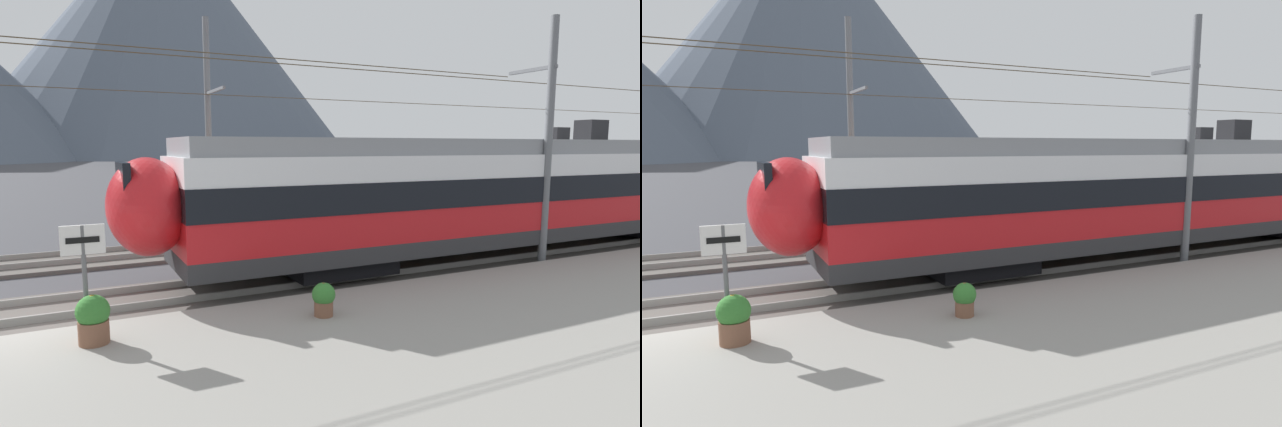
{
  "view_description": "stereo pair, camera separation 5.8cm",
  "coord_description": "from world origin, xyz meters",
  "views": [
    {
      "loc": [
        1.03,
        -10.93,
        3.65
      ],
      "look_at": [
        7.66,
        2.52,
        1.67
      ],
      "focal_mm": 28.84,
      "sensor_mm": 36.0,
      "label": 1
    },
    {
      "loc": [
        1.08,
        -10.95,
        3.65
      ],
      "look_at": [
        7.66,
        2.52,
        1.67
      ],
      "focal_mm": 28.84,
      "sensor_mm": 36.0,
      "label": 2
    }
  ],
  "objects": [
    {
      "name": "platform_sign",
      "position": [
        1.2,
        -1.56,
        1.8
      ],
      "size": [
        0.7,
        0.08,
        2.01
      ],
      "color": "#59595B",
      "rests_on": "platform_slab"
    },
    {
      "name": "catenary_mast_mid",
      "position": [
        13.82,
        -0.1,
        3.88
      ],
      "size": [
        47.94,
        1.75,
        7.36
      ],
      "color": "slate",
      "rests_on": "ground"
    },
    {
      "name": "catenary_mast_far_side",
      "position": [
        6.02,
        8.75,
        4.35
      ],
      "size": [
        47.94,
        2.48,
        8.46
      ],
      "color": "slate",
      "rests_on": "ground"
    },
    {
      "name": "track_far",
      "position": [
        0.0,
        6.73,
        0.07
      ],
      "size": [
        120.0,
        3.0,
        0.28
      ],
      "color": "#5B5651",
      "rests_on": "ground"
    },
    {
      "name": "ground_plane",
      "position": [
        0.0,
        0.0,
        0.0
      ],
      "size": [
        400.0,
        400.0,
        0.0
      ],
      "primitive_type": "plane",
      "color": "#424247"
    },
    {
      "name": "mountain_central_peak",
      "position": [
        34.36,
        185.21,
        43.72
      ],
      "size": [
        135.62,
        135.62,
        87.44
      ],
      "primitive_type": "cone",
      "color": "#515B6B",
      "rests_on": "ground"
    },
    {
      "name": "track_near",
      "position": [
        0.0,
        1.24,
        0.07
      ],
      "size": [
        120.0,
        3.0,
        0.28
      ],
      "color": "#5B5651",
      "rests_on": "ground"
    },
    {
      "name": "potted_plant_by_shelter",
      "position": [
        5.42,
        -2.19,
        0.7
      ],
      "size": [
        0.46,
        0.46,
        0.67
      ],
      "color": "brown",
      "rests_on": "platform_slab"
    },
    {
      "name": "potted_plant_platform_edge",
      "position": [
        1.29,
        -1.75,
        0.78
      ],
      "size": [
        0.56,
        0.56,
        0.84
      ],
      "color": "brown",
      "rests_on": "platform_slab"
    },
    {
      "name": "train_far_track",
      "position": [
        18.41,
        6.73,
        2.22
      ],
      "size": [
        26.25,
        2.89,
        4.27
      ],
      "color": "#2D2D30",
      "rests_on": "track_far"
    },
    {
      "name": "train_near_platform",
      "position": [
        13.73,
        1.24,
        2.22
      ],
      "size": [
        23.7,
        2.96,
        4.27
      ],
      "color": "#2D2D30",
      "rests_on": "track_near"
    }
  ]
}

